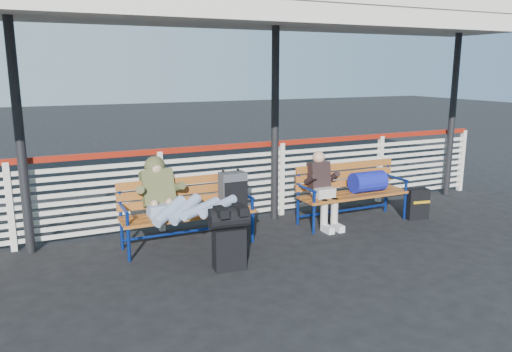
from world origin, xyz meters
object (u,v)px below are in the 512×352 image
companion_person (323,188)px  suitcase_side (417,204)px  luggage_stack (229,236)px  bench_left (204,200)px  bench_right (358,184)px  traveler_man (184,204)px

companion_person → suitcase_side: (1.60, -0.30, -0.35)m
luggage_stack → suitcase_side: 3.58m
bench_left → bench_right: (2.54, -0.06, -0.02)m
bench_right → traveler_man: bearing=-174.5°
bench_right → companion_person: bearing=-179.0°
luggage_stack → bench_right: 2.77m
suitcase_side → companion_person: bearing=178.9°
companion_person → suitcase_side: bearing=-10.5°
bench_left → companion_person: companion_person is taller
bench_left → suitcase_side: (3.48, -0.37, -0.37)m
bench_left → bench_right: bench_left is taller
bench_right → bench_left: bearing=178.7°
bench_left → bench_right: 2.55m
luggage_stack → companion_person: companion_person is taller
bench_left → companion_person: bearing=-2.1°
bench_right → suitcase_side: (0.93, -0.31, -0.34)m
luggage_stack → traveler_man: traveler_man is taller
luggage_stack → companion_person: (1.92, 0.96, 0.17)m
companion_person → bench_right: bearing=1.0°
luggage_stack → bench_right: bench_right is taller
bench_left → luggage_stack: bearing=-92.2°
companion_person → traveler_man: bearing=-173.1°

